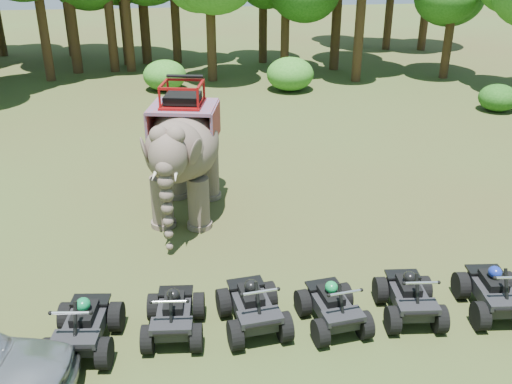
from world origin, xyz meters
TOP-DOWN VIEW (x-y plane):
  - ground at (0.00, 0.00)m, footprint 110.00×110.00m
  - elephant at (-1.75, 4.17)m, footprint 3.10×5.22m
  - atv_0 at (-4.00, -1.96)m, footprint 1.53×1.96m
  - atv_1 at (-2.15, -1.75)m, footprint 1.38×1.81m
  - atv_2 at (-0.45, -1.73)m, footprint 1.56×1.98m
  - atv_3 at (1.30, -1.90)m, footprint 1.46×1.85m
  - atv_4 at (3.09, -1.78)m, footprint 1.41×1.85m
  - atv_5 at (5.05, -1.89)m, footprint 1.48×1.92m
  - tree_0 at (0.00, 20.84)m, footprint 5.43×5.43m
  - tree_1 at (4.41, 22.01)m, footprint 4.66×4.66m
  - tree_2 at (8.17, 19.66)m, footprint 5.34×5.34m
  - tree_3 at (13.51, 19.77)m, footprint 4.69×4.69m
  - tree_27 at (-9.27, 22.04)m, footprint 5.16×5.16m
  - tree_28 at (-4.82, 23.90)m, footprint 5.87×5.87m
  - tree_29 at (-5.82, 23.97)m, footprint 5.89×5.89m
  - tree_35 at (3.56, 25.37)m, footprint 5.51×5.51m
  - tree_42 at (-5.16, 25.81)m, footprint 4.94×4.94m

SIDE VIEW (x-z plane):
  - ground at x=0.00m, z-range 0.00..0.00m
  - atv_3 at x=1.30m, z-range 0.00..1.26m
  - atv_1 at x=-2.15m, z-range 0.00..1.27m
  - atv_4 at x=3.09m, z-range 0.00..1.29m
  - atv_5 at x=5.05m, z-range 0.00..1.34m
  - atv_2 at x=-0.45m, z-range 0.00..1.35m
  - atv_0 at x=-4.00m, z-range 0.00..1.35m
  - elephant at x=-1.75m, z-range 0.00..4.11m
  - tree_1 at x=4.41m, z-range 0.00..6.66m
  - tree_3 at x=13.51m, z-range 0.00..6.70m
  - tree_42 at x=-5.16m, z-range 0.00..7.06m
  - tree_27 at x=-9.27m, z-range 0.00..7.37m
  - tree_2 at x=8.17m, z-range 0.00..7.62m
  - tree_0 at x=0.00m, z-range 0.00..7.75m
  - tree_35 at x=3.56m, z-range 0.00..7.87m
  - tree_28 at x=-4.82m, z-range 0.00..8.38m
  - tree_29 at x=-5.82m, z-range 0.00..8.42m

